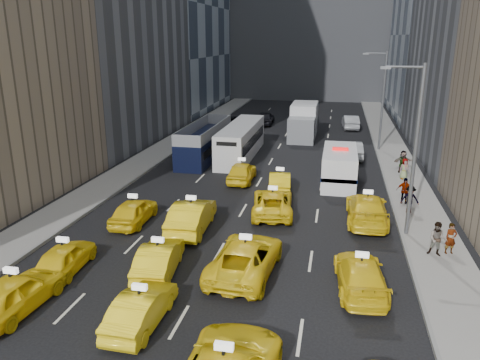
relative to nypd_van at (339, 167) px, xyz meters
The scene contains 34 objects.
ground 21.70m from the nypd_van, 105.23° to the right, with size 160.00×160.00×0.00m, color black.
sidewalk_west 16.74m from the nypd_van, 165.80° to the left, with size 3.00×90.00×0.15m, color gray.
sidewalk_east 6.42m from the nypd_van, 40.43° to the left, with size 3.00×90.00×0.15m, color gray.
curb_west 15.34m from the nypd_van, 164.46° to the left, with size 0.15×90.00×0.18m, color slate.
curb_east 5.41m from the nypd_van, 50.66° to the left, with size 0.15×90.00×0.18m, color slate.
streetlight_near 10.26m from the nypd_van, 68.59° to the right, with size 2.15×0.22×9.00m.
streetlight_far 12.22m from the nypd_van, 72.54° to the left, with size 2.15×0.22×9.00m.
taxi_4 22.96m from the nypd_van, 121.80° to the right, with size 1.81×4.50×1.53m, color yellow.
taxi_5 20.56m from the nypd_van, 109.87° to the right, with size 1.41×4.04×1.33m, color yellow.
taxi_8 20.16m from the nypd_van, 126.65° to the right, with size 1.57×3.89×1.33m, color yellow.
taxi_9 17.36m from the nypd_van, 116.67° to the right, with size 1.51×4.32×1.42m, color yellow.
taxi_10 15.23m from the nypd_van, 105.23° to the right, with size 2.57×5.57×1.55m, color yellow.
taxi_11 15.14m from the nypd_van, 86.27° to the right, with size 1.93×4.75×1.38m, color yellow.
taxi_12 15.26m from the nypd_van, 138.23° to the right, with size 1.66×4.13×1.41m, color yellow.
taxi_13 13.08m from the nypd_van, 126.80° to the right, with size 1.76×5.05×1.66m, color yellow.
taxi_14 8.06m from the nypd_van, 118.54° to the right, with size 2.33×5.04×1.40m, color yellow.
taxi_15 7.45m from the nypd_van, 77.50° to the right, with size 2.22×5.47×1.59m, color yellow.
taxi_16 7.06m from the nypd_van, behind, with size 1.73×4.29×1.46m, color yellow.
taxi_17 4.78m from the nypd_van, 146.77° to the right, with size 1.41×4.05×1.33m, color yellow.
nypd_van is the anchor object (origin of this frame).
double_decker 12.69m from the nypd_van, 155.59° to the left, with size 3.04×10.39×2.98m.
city_bus 10.60m from the nypd_van, 143.65° to the left, with size 3.77×11.27×2.86m.
box_truck 16.11m from the nypd_van, 103.62° to the left, with size 2.66×7.63×3.48m.
misc_car_0 7.83m from the nypd_van, 82.14° to the left, with size 1.60×4.59×1.51m, color #A6AAAE.
misc_car_1 22.88m from the nypd_van, 121.18° to the left, with size 2.25×4.87×1.35m, color black.
misc_car_2 24.28m from the nypd_van, 98.98° to the left, with size 1.95×4.80×1.39m, color slate.
misc_car_3 24.10m from the nypd_van, 111.54° to the left, with size 1.86×4.63×1.58m, color black.
misc_car_4 21.85m from the nypd_van, 86.91° to the left, with size 1.66×4.75×1.56m, color #9EA0A5.
pedestrian_0 12.22m from the nypd_van, 64.12° to the right, with size 0.56×0.37×1.55m, color gray.
pedestrian_1 12.28m from the nypd_van, 67.74° to the right, with size 0.82×0.45×1.69m, color gray.
pedestrian_2 6.95m from the nypd_van, 53.23° to the right, with size 1.06×0.44×1.65m, color gray.
pedestrian_3 5.64m from the nypd_van, 44.09° to the right, with size 0.97×0.44×1.65m, color gray.
pedestrian_4 4.96m from the nypd_van, 18.29° to the left, with size 0.75×0.41×1.54m, color gray.
pedestrian_5 5.87m from the nypd_van, 35.11° to the left, with size 1.60×0.46×1.72m, color gray.
Camera 1 is at (5.32, -12.36, 10.19)m, focal length 35.00 mm.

